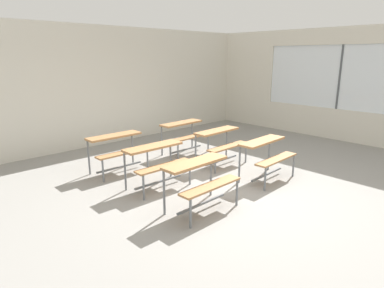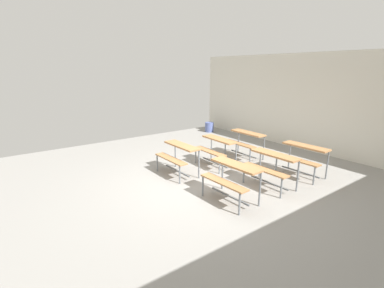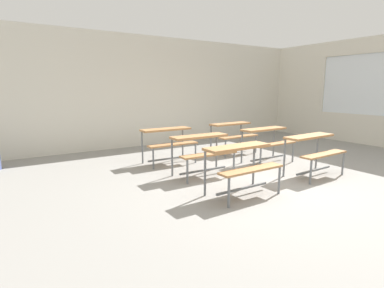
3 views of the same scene
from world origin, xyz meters
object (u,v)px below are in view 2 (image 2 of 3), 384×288
Objects in this scene: desk_bench_r0c0 at (178,152)px; desk_bench_r2c0 at (245,139)px; desk_bench_r1c1 at (271,162)px; trash_bin at (209,127)px; desk_bench_r2c1 at (303,153)px; desk_bench_r1c0 at (216,146)px; desk_bench_r0c1 at (232,174)px.

desk_bench_r2c0 is (-0.00, 2.33, 0.00)m from desk_bench_r0c0.
desk_bench_r1c1 reaches higher than trash_bin.
desk_bench_r0c0 is 0.99× the size of desk_bench_r2c1.
desk_bench_r1c1 is 1.15m from desk_bench_r2c1.
desk_bench_r1c0 is (0.08, 1.15, 0.00)m from desk_bench_r0c0.
desk_bench_r0c1 and desk_bench_r1c1 have the same top height.
trash_bin is (-3.25, 3.69, -0.37)m from desk_bench_r0c0.
trash_bin is (-3.32, 2.54, -0.37)m from desk_bench_r1c0.
desk_bench_r1c0 and desk_bench_r1c1 have the same top height.
trash_bin is at bearing 163.73° from desk_bench_r2c1.
desk_bench_r0c1 is 2.90m from desk_bench_r2c0.
desk_bench_r2c0 is (-1.82, 1.11, 0.00)m from desk_bench_r1c1.
desk_bench_r1c0 is (-1.72, 1.10, 0.00)m from desk_bench_r0c1.
desk_bench_r2c0 reaches higher than trash_bin.
desk_bench_r2c1 is at bearing 1.67° from desk_bench_r2c0.
desk_bench_r0c0 is 1.16m from desk_bench_r1c0.
desk_bench_r1c1 and desk_bench_r2c0 have the same top height.
desk_bench_r2c1 is at bearing 51.56° from desk_bench_r0c0.
desk_bench_r0c0 is at bearing 179.66° from desk_bench_r0c1.
desk_bench_r0c1 is at bearing -92.08° from desk_bench_r1c1.
desk_bench_r2c1 is (0.01, 1.15, 0.00)m from desk_bench_r1c1.
desk_bench_r1c0 is at bearing 145.34° from desk_bench_r0c1.
desk_bench_r2c0 is at bearing -22.80° from trash_bin.
trash_bin is (-5.08, 1.33, -0.37)m from desk_bench_r2c1.
desk_bench_r0c0 is 4.93m from trash_bin.
trash_bin is at bearing 130.69° from desk_bench_r0c0.
desk_bench_r0c0 and desk_bench_r2c0 have the same top height.
trash_bin is (-5.04, 3.64, -0.37)m from desk_bench_r0c1.
desk_bench_r0c1 is at bearing -92.58° from desk_bench_r2c1.
desk_bench_r1c0 is at bearing -147.05° from desk_bench_r2c1.
desk_bench_r0c0 is at bearing -92.61° from desk_bench_r1c0.
desk_bench_r2c0 is at bearing 126.30° from desk_bench_r0c1.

